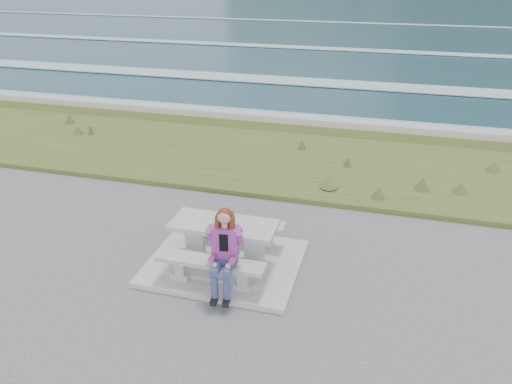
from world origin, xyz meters
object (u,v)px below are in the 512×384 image
bench_landward (210,265)px  seated_woman (224,264)px  bench_seaward (237,224)px  picnic_table (224,232)px

bench_landward → seated_woman: bearing=-25.4°
bench_landward → bench_seaward: bearing=90.0°
seated_woman → bench_seaward: bearing=94.4°
bench_seaward → picnic_table: bearing=-90.0°
bench_landward → bench_seaward: 1.40m
bench_seaward → bench_landward: bearing=-90.0°
picnic_table → bench_seaward: (0.00, 0.70, -0.23)m
bench_landward → bench_seaward: size_ratio=1.00×
picnic_table → bench_landward: size_ratio=1.00×
bench_seaward → seated_woman: (0.28, -1.53, 0.17)m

